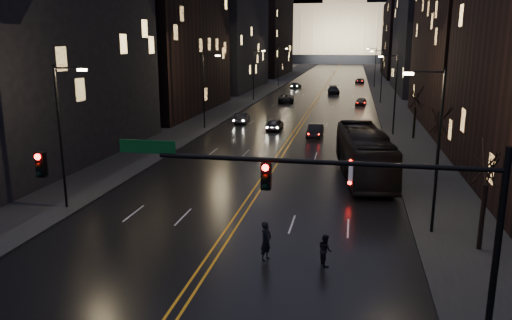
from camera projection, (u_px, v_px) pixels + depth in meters
The scene contains 35 objects.
ground at pixel (179, 307), 19.90m from camera, with size 900.00×900.00×0.00m, color black.
road at pixel (331, 78), 144.02m from camera, with size 20.00×320.00×0.02m, color black.
sidewalk_left at pixel (283, 77), 146.61m from camera, with size 8.00×320.00×0.16m, color black.
sidewalk_right at pixel (381, 78), 141.39m from camera, with size 8.00×320.00×0.16m, color black.
center_line at pixel (331, 78), 144.01m from camera, with size 0.62×320.00×0.01m, color orange.
building_left_near at pixel (27, 33), 42.27m from camera, with size 12.00×28.00×22.00m, color black.
building_left_mid at pixel (164, 15), 72.12m from camera, with size 12.00×30.00×28.00m, color black.
building_left_far at pixel (228, 43), 109.33m from camera, with size 12.00×34.00×20.00m, color black.
building_left_dist at pixel (266, 36), 154.69m from camera, with size 12.00×40.00×24.00m, color black.
building_right_mid at pixel (430, 28), 100.81m from camera, with size 12.00×34.00×26.00m, color black.
building_right_dist at pixel (406, 39), 147.10m from camera, with size 12.00×40.00×22.00m, color black.
capitol at pixel (344, 28), 254.61m from camera, with size 90.00×50.00×58.50m.
traffic_signal at pixel (333, 193), 17.61m from camera, with size 17.29×0.45×7.00m.
streetlamp_right_near at pixel (435, 143), 26.26m from camera, with size 2.13×0.25×9.00m.
streetlamp_left_near at pixel (63, 130), 30.28m from camera, with size 2.13×0.25×9.00m.
streetlamp_right_mid at pixel (394, 90), 54.90m from camera, with size 2.13×0.25×9.00m.
streetlamp_left_mid at pixel (205, 87), 58.93m from camera, with size 2.13×0.25×9.00m.
streetlamp_right_far at pixel (381, 73), 83.54m from camera, with size 2.13×0.25×9.00m.
streetlamp_left_far at pixel (254, 72), 87.57m from camera, with size 2.13×0.25×9.00m.
streetlamp_right_dist at pixel (374, 65), 112.18m from camera, with size 2.13×0.25×9.00m.
streetlamp_left_dist at pixel (279, 64), 116.21m from camera, with size 2.13×0.25×9.00m.
tree_right_near at pixel (488, 165), 24.07m from camera, with size 2.40×2.40×6.65m.
tree_right_mid at pixel (441, 121), 37.44m from camera, with size 2.40×2.40×6.65m.
tree_right_far at pixel (416, 98), 52.71m from camera, with size 2.40×2.40×6.65m.
bus at pixel (364, 153), 38.72m from camera, with size 3.11×13.28×3.70m, color black.
oncoming_car_a at pixel (275, 124), 59.18m from camera, with size 1.71×4.24×1.45m, color black.
oncoming_car_b at pixel (242, 118), 64.09m from camera, with size 1.51×4.33×1.43m, color black.
oncoming_car_c at pixel (286, 98), 86.02m from camera, with size 2.51×5.45×1.51m, color black.
oncoming_car_d at pixel (296, 85), 111.97m from camera, with size 1.84×4.52×1.31m, color black.
receding_car_a at pixel (315, 131), 54.79m from camera, with size 1.52×4.37×1.44m, color black.
receding_car_b at pixel (361, 102), 81.84m from camera, with size 1.58×3.93×1.34m, color black.
receding_car_c at pixel (334, 90), 99.96m from camera, with size 2.19×5.39×1.56m, color black.
receding_car_d at pixel (360, 81), 125.37m from camera, with size 2.10×4.56×1.27m, color black.
pedestrian_a at pixel (266, 241), 23.96m from camera, with size 0.71×0.47×1.94m, color black.
pedestrian_b at pixel (325, 250), 23.48m from camera, with size 0.74×0.41×1.52m, color black.
Camera 1 is at (6.46, -17.08, 10.33)m, focal length 35.00 mm.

